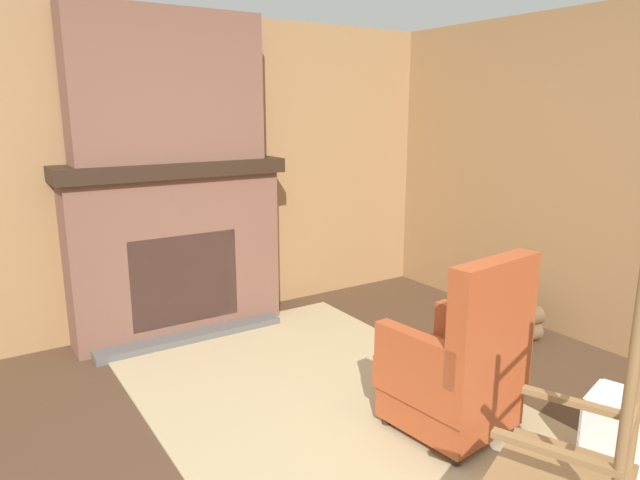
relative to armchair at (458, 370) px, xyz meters
The scene contains 10 objects.
wood_panel_wall_left 2.70m from the armchair, 163.04° to the right, with size 0.06×5.58×2.45m.
fireplace_hearth 2.38m from the armchair, 161.52° to the right, with size 0.55×1.71×1.35m.
chimney_breast 2.81m from the armchair, 161.61° to the right, with size 0.30×1.41×1.08m.
area_rug 0.75m from the armchair, 140.80° to the right, with size 3.32×1.96×0.01m.
armchair is the anchor object (origin of this frame).
rocking_chair 1.03m from the armchair, 23.12° to the right, with size 0.90×0.69×1.34m.
firewood_stack 1.57m from the armchair, 119.43° to the left, with size 0.50×0.42×0.28m.
laundry_basket 0.91m from the armchair, 36.50° to the left, with size 0.54×0.43×0.35m.
oil_lamp_vase 2.70m from the armchair, 157.29° to the right, with size 0.12×0.12×0.29m.
storage_case 2.58m from the armchair, 165.31° to the right, with size 0.15×0.25×0.15m.
Camera 1 is at (1.89, -1.40, 1.75)m, focal length 32.00 mm.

